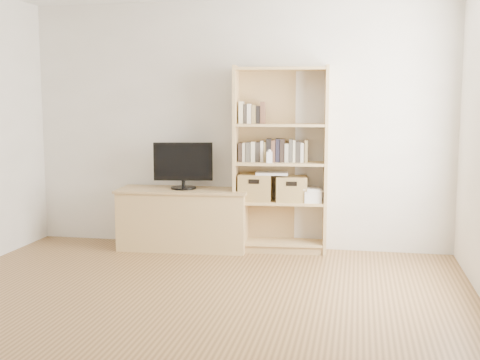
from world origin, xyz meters
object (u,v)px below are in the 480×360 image
(television, at_px, (183,166))
(basket_right, at_px, (291,189))
(bookshelf, at_px, (280,160))
(basket_left, at_px, (255,187))
(baby_monitor, at_px, (269,157))
(tv_stand, at_px, (184,220))
(laptop, at_px, (272,173))

(television, bearing_deg, basket_right, -6.10)
(bookshelf, relative_size, basket_left, 5.70)
(baby_monitor, bearing_deg, basket_left, 138.89)
(tv_stand, xyz_separation_m, basket_left, (0.76, 0.05, 0.36))
(tv_stand, distance_m, basket_left, 0.84)
(tv_stand, relative_size, bookshelf, 0.70)
(television, xyz_separation_m, basket_left, (0.76, 0.05, -0.21))
(bookshelf, relative_size, laptop, 5.85)
(tv_stand, xyz_separation_m, bookshelf, (1.01, 0.08, 0.65))
(tv_stand, height_order, bookshelf, bookshelf)
(tv_stand, relative_size, television, 2.17)
(baby_monitor, relative_size, laptop, 0.35)
(baby_monitor, relative_size, basket_right, 0.36)
(baby_monitor, distance_m, laptop, 0.19)
(basket_left, xyz_separation_m, laptop, (0.17, -0.00, 0.15))
(baby_monitor, xyz_separation_m, basket_left, (-0.16, 0.09, -0.32))
(laptop, bearing_deg, bookshelf, 12.71)
(tv_stand, bearing_deg, bookshelf, 0.88)
(tv_stand, bearing_deg, basket_left, 0.38)
(television, relative_size, basket_right, 1.97)
(television, height_order, basket_left, television)
(bookshelf, bearing_deg, tv_stand, 179.71)
(television, bearing_deg, tv_stand, 0.00)
(television, distance_m, basket_right, 1.15)
(basket_left, height_order, laptop, laptop)
(television, distance_m, laptop, 0.94)
(television, bearing_deg, baby_monitor, -12.55)
(basket_right, bearing_deg, television, 177.37)
(basket_left, bearing_deg, bookshelf, 2.94)
(tv_stand, bearing_deg, television, 0.00)
(basket_left, bearing_deg, television, -179.05)
(bookshelf, distance_m, baby_monitor, 0.15)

